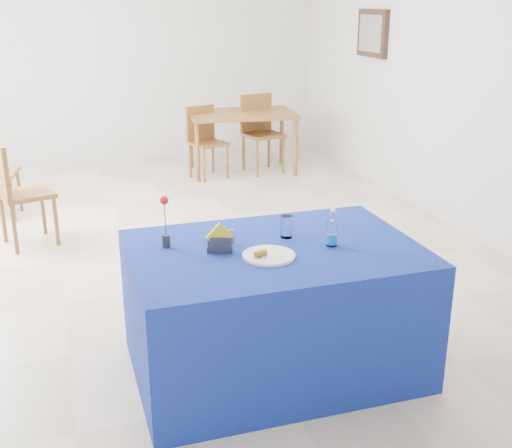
{
  "coord_description": "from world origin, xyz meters",
  "views": [
    {
      "loc": [
        -1.07,
        -5.17,
        2.06
      ],
      "look_at": [
        -0.08,
        -2.07,
        0.92
      ],
      "focal_mm": 45.0,
      "sensor_mm": 36.0,
      "label": 1
    }
  ],
  "objects_px": {
    "oak_table": "(242,118)",
    "chair_bg_right": "(260,127)",
    "plate": "(269,256)",
    "water_bottle": "(332,234)",
    "blue_table": "(274,309)",
    "chair_win_a": "(15,187)",
    "chair_bg_left": "(205,137)"
  },
  "relations": [
    {
      "from": "oak_table",
      "to": "chair_bg_right",
      "type": "bearing_deg",
      "value": -0.72
    },
    {
      "from": "plate",
      "to": "oak_table",
      "type": "height_order",
      "value": "plate"
    },
    {
      "from": "water_bottle",
      "to": "plate",
      "type": "bearing_deg",
      "value": -172.07
    },
    {
      "from": "blue_table",
      "to": "chair_win_a",
      "type": "bearing_deg",
      "value": 120.03
    },
    {
      "from": "plate",
      "to": "chair_bg_left",
      "type": "height_order",
      "value": "chair_bg_left"
    },
    {
      "from": "water_bottle",
      "to": "oak_table",
      "type": "height_order",
      "value": "water_bottle"
    },
    {
      "from": "blue_table",
      "to": "plate",
      "type": "bearing_deg",
      "value": -121.39
    },
    {
      "from": "plate",
      "to": "water_bottle",
      "type": "relative_size",
      "value": 1.32
    },
    {
      "from": "water_bottle",
      "to": "chair_win_a",
      "type": "height_order",
      "value": "water_bottle"
    },
    {
      "from": "chair_win_a",
      "to": "water_bottle",
      "type": "bearing_deg",
      "value": -163.27
    },
    {
      "from": "blue_table",
      "to": "chair_bg_right",
      "type": "xyz_separation_m",
      "value": [
        1.35,
        4.43,
        0.17
      ]
    },
    {
      "from": "plate",
      "to": "blue_table",
      "type": "xyz_separation_m",
      "value": [
        0.08,
        0.13,
        -0.39
      ]
    },
    {
      "from": "water_bottle",
      "to": "oak_table",
      "type": "distance_m",
      "value": 4.58
    },
    {
      "from": "oak_table",
      "to": "chair_win_a",
      "type": "relative_size",
      "value": 1.45
    },
    {
      "from": "oak_table",
      "to": "chair_bg_left",
      "type": "relative_size",
      "value": 1.58
    },
    {
      "from": "chair_bg_right",
      "to": "oak_table",
      "type": "bearing_deg",
      "value": 168.87
    },
    {
      "from": "oak_table",
      "to": "chair_win_a",
      "type": "distance_m",
      "value": 3.21
    },
    {
      "from": "water_bottle",
      "to": "chair_bg_right",
      "type": "xyz_separation_m",
      "value": [
        1.04,
        4.5,
        -0.28
      ]
    },
    {
      "from": "plate",
      "to": "chair_bg_right",
      "type": "height_order",
      "value": "chair_bg_right"
    },
    {
      "from": "blue_table",
      "to": "water_bottle",
      "type": "height_order",
      "value": "water_bottle"
    },
    {
      "from": "chair_bg_right",
      "to": "chair_win_a",
      "type": "height_order",
      "value": "chair_bg_right"
    },
    {
      "from": "plate",
      "to": "chair_bg_left",
      "type": "relative_size",
      "value": 0.33
    },
    {
      "from": "blue_table",
      "to": "chair_bg_right",
      "type": "bearing_deg",
      "value": 73.01
    },
    {
      "from": "blue_table",
      "to": "chair_win_a",
      "type": "height_order",
      "value": "chair_win_a"
    },
    {
      "from": "chair_bg_right",
      "to": "plate",
      "type": "bearing_deg",
      "value": -117.83
    },
    {
      "from": "blue_table",
      "to": "water_bottle",
      "type": "relative_size",
      "value": 7.44
    },
    {
      "from": "water_bottle",
      "to": "chair_win_a",
      "type": "relative_size",
      "value": 0.23
    },
    {
      "from": "oak_table",
      "to": "chair_win_a",
      "type": "xyz_separation_m",
      "value": [
        -2.59,
        -1.89,
        -0.14
      ]
    },
    {
      "from": "chair_bg_left",
      "to": "chair_win_a",
      "type": "xyz_separation_m",
      "value": [
        -2.1,
        -1.8,
        0.04
      ]
    },
    {
      "from": "oak_table",
      "to": "chair_bg_right",
      "type": "relative_size",
      "value": 1.42
    },
    {
      "from": "blue_table",
      "to": "oak_table",
      "type": "height_order",
      "value": "blue_table"
    },
    {
      "from": "plate",
      "to": "water_bottle",
      "type": "distance_m",
      "value": 0.4
    }
  ]
}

